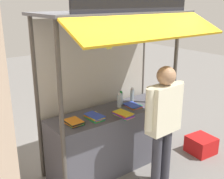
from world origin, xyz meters
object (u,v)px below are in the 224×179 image
object	(u,v)px
vendor_person	(164,117)
banana_bunch_inner_right	(146,35)
water_bottle_mid_right	(119,100)
water_bottle_back_left	(132,95)
magazine_stack_rear_center	(133,105)
plastic_crate	(201,145)
magazine_stack_mid_left	(123,114)
magazine_stack_front_left	(74,122)
water_bottle_right	(121,98)
banana_bunch_leftmost	(109,43)
banana_bunch_rightmost	(87,40)
magazine_stack_center	(95,117)

from	to	relation	value
vendor_person	banana_bunch_inner_right	bearing A→B (deg)	-86.45
water_bottle_mid_right	water_bottle_back_left	size ratio (longest dim) A/B	1.00
magazine_stack_rear_center	plastic_crate	world-z (taller)	magazine_stack_rear_center
magazine_stack_mid_left	magazine_stack_rear_center	bearing A→B (deg)	30.79
banana_bunch_inner_right	vendor_person	xyz separation A→B (m)	(0.04, -0.37, -1.08)
magazine_stack_rear_center	magazine_stack_front_left	distance (m)	1.09
water_bottle_right	banana_bunch_inner_right	distance (m)	1.22
banana_bunch_inner_right	vendor_person	bearing A→B (deg)	-84.28
water_bottle_right	plastic_crate	xyz separation A→B (m)	(1.22, -0.76, -0.92)
magazine_stack_mid_left	banana_bunch_leftmost	distance (m)	1.17
water_bottle_mid_right	banana_bunch_rightmost	bearing A→B (deg)	-150.41
magazine_stack_rear_center	banana_bunch_leftmost	xyz separation A→B (m)	(-0.76, -0.40, 1.11)
water_bottle_back_left	banana_bunch_inner_right	distance (m)	1.24
magazine_stack_center	vendor_person	distance (m)	0.98
magazine_stack_center	vendor_person	world-z (taller)	vendor_person
magazine_stack_rear_center	vendor_person	distance (m)	0.77
water_bottle_mid_right	banana_bunch_inner_right	world-z (taller)	banana_bunch_inner_right
banana_bunch_leftmost	vendor_person	xyz separation A→B (m)	(0.66, -0.37, -1.02)
vendor_person	water_bottle_right	bearing A→B (deg)	-92.51
banana_bunch_inner_right	plastic_crate	xyz separation A→B (m)	(1.26, -0.18, -2.00)
magazine_stack_front_left	plastic_crate	size ratio (longest dim) A/B	0.67
magazine_stack_front_left	banana_bunch_leftmost	distance (m)	1.21
vendor_person	plastic_crate	size ratio (longest dim) A/B	4.20
water_bottle_back_left	magazine_stack_center	distance (m)	0.92
magazine_stack_rear_center	magazine_stack_center	world-z (taller)	magazine_stack_center
water_bottle_right	vendor_person	distance (m)	0.94
magazine_stack_front_left	vendor_person	bearing A→B (deg)	-36.69
magazine_stack_rear_center	magazine_stack_mid_left	distance (m)	0.44
magazine_stack_front_left	banana_bunch_leftmost	xyz separation A→B (m)	(0.33, -0.37, 1.10)
water_bottle_right	banana_bunch_rightmost	size ratio (longest dim) A/B	1.01
water_bottle_mid_right	banana_bunch_leftmost	size ratio (longest dim) A/B	0.79
water_bottle_back_left	banana_bunch_leftmost	distance (m)	1.47
plastic_crate	banana_bunch_leftmost	bearing A→B (deg)	174.53
water_bottle_back_left	banana_bunch_inner_right	world-z (taller)	banana_bunch_inner_right
magazine_stack_front_left	magazine_stack_center	bearing A→B (deg)	-2.70
water_bottle_back_left	vendor_person	bearing A→B (deg)	-104.25
magazine_stack_center	magazine_stack_mid_left	bearing A→B (deg)	-26.11
magazine_stack_rear_center	banana_bunch_rightmost	size ratio (longest dim) A/B	1.36
water_bottle_mid_right	banana_bunch_rightmost	distance (m)	1.48
vendor_person	plastic_crate	bearing A→B (deg)	-173.58
magazine_stack_rear_center	banana_bunch_inner_right	distance (m)	1.24
magazine_stack_mid_left	plastic_crate	distance (m)	1.76
water_bottle_right	magazine_stack_rear_center	distance (m)	0.22
magazine_stack_center	vendor_person	bearing A→B (deg)	-47.64
magazine_stack_mid_left	banana_bunch_rightmost	size ratio (longest dim) A/B	1.40
magazine_stack_rear_center	plastic_crate	distance (m)	1.51
magazine_stack_rear_center	plastic_crate	bearing A→B (deg)	-27.16
magazine_stack_center	banana_bunch_inner_right	bearing A→B (deg)	-29.61
water_bottle_back_left	banana_bunch_rightmost	distance (m)	1.72
water_bottle_right	plastic_crate	bearing A→B (deg)	-31.86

